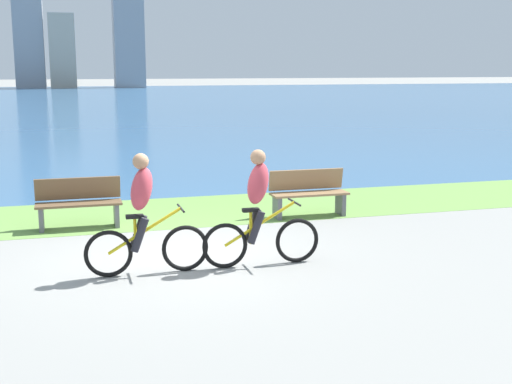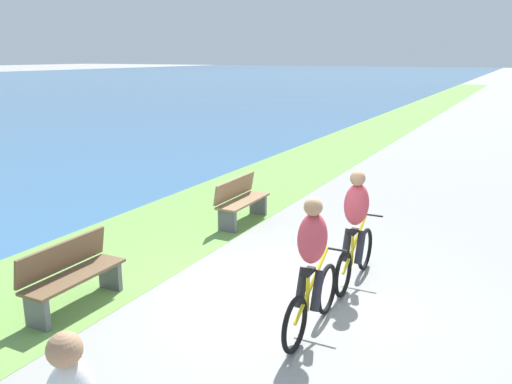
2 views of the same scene
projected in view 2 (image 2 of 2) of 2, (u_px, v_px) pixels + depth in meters
ground_plane at (278, 302)px, 7.30m from camera, size 300.00×300.00×0.00m
grass_strip_bayside at (98, 261)px, 8.73m from camera, size 120.00×2.91×0.01m
cyclist_lead at (356, 229)px, 7.72m from camera, size 1.76×0.52×1.70m
cyclist_trailing at (312, 267)px, 6.31m from camera, size 1.73×0.52×1.70m
bench_near_path at (241, 201)px, 10.68m from camera, size 1.50×0.47×0.90m
bench_far_along_path at (72, 275)px, 7.07m from camera, size 1.50×0.47×0.90m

